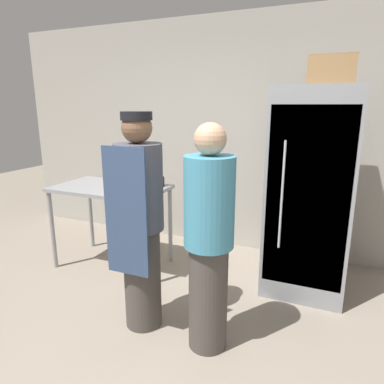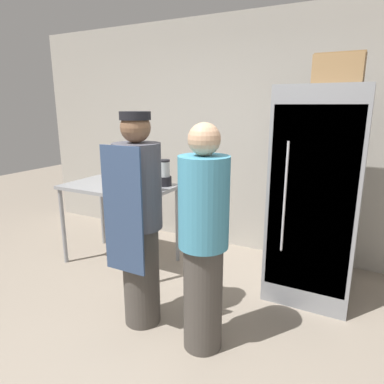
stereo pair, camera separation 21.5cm
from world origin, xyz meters
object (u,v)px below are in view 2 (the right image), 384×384
(blender_pitcher, at_px, (165,174))
(cardboard_storage_box, at_px, (339,70))
(donut_box, at_px, (143,187))
(person_customer, at_px, (203,240))
(person_baker, at_px, (139,220))
(refrigerator, at_px, (317,196))

(blender_pitcher, bearing_deg, cardboard_storage_box, 0.90)
(cardboard_storage_box, bearing_deg, donut_box, -168.29)
(person_customer, bearing_deg, donut_box, 144.35)
(cardboard_storage_box, xyz_separation_m, person_baker, (-1.21, -1.03, -1.11))
(refrigerator, distance_m, person_customer, 1.28)
(cardboard_storage_box, height_order, person_baker, cardboard_storage_box)
(refrigerator, height_order, donut_box, refrigerator)
(donut_box, distance_m, person_baker, 0.83)
(blender_pitcher, bearing_deg, refrigerator, 3.97)
(donut_box, height_order, blender_pitcher, blender_pitcher)
(cardboard_storage_box, bearing_deg, person_customer, -121.14)
(refrigerator, relative_size, cardboard_storage_box, 5.12)
(person_customer, bearing_deg, person_baker, 176.25)
(refrigerator, distance_m, person_baker, 1.58)
(donut_box, relative_size, person_baker, 0.18)
(donut_box, bearing_deg, refrigerator, 15.11)
(donut_box, distance_m, cardboard_storage_box, 2.00)
(donut_box, relative_size, cardboard_storage_box, 0.80)
(donut_box, bearing_deg, person_customer, -35.65)
(donut_box, height_order, cardboard_storage_box, cardboard_storage_box)
(refrigerator, height_order, cardboard_storage_box, cardboard_storage_box)
(refrigerator, relative_size, person_customer, 1.16)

